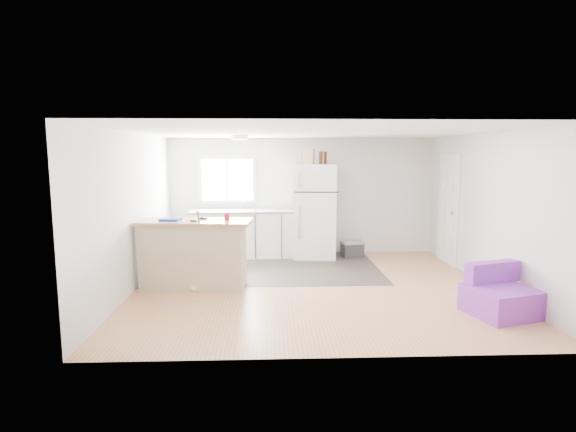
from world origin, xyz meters
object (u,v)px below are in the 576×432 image
object	(u,v)px
peninsula	(194,254)
red_cup	(227,216)
cooler	(352,249)
blue_tray	(170,219)
cardboard_box	(309,156)
bottle_right	(325,158)
bottle_left	(321,158)
kitchen_cabinets	(243,233)
purple_seat	(500,297)
cleaner_jug	(214,280)
mop	(196,276)
refrigerator	(314,211)

from	to	relation	value
peninsula	red_cup	xyz separation A→B (m)	(0.53, -0.02, 0.58)
cooler	blue_tray	distance (m)	3.88
peninsula	blue_tray	xyz separation A→B (m)	(-0.33, -0.02, 0.54)
peninsula	cardboard_box	distance (m)	3.18
peninsula	bottle_right	world-z (taller)	bottle_right
cooler	red_cup	distance (m)	3.22
cooler	cardboard_box	xyz separation A→B (m)	(-0.89, 0.01, 1.86)
cooler	bottle_left	world-z (taller)	bottle_left
cardboard_box	bottle_left	world-z (taller)	cardboard_box
peninsula	cardboard_box	bearing A→B (deg)	50.50
kitchen_cabinets	peninsula	world-z (taller)	kitchen_cabinets
purple_seat	blue_tray	world-z (taller)	blue_tray
cooler	peninsula	bearing A→B (deg)	-157.20
kitchen_cabinets	bottle_left	distance (m)	2.18
cardboard_box	bottle_right	world-z (taller)	cardboard_box
bottle_right	kitchen_cabinets	bearing A→B (deg)	177.42
cleaner_jug	cardboard_box	world-z (taller)	cardboard_box
mop	purple_seat	bearing A→B (deg)	-4.57
cooler	bottle_right	world-z (taller)	bottle_right
refrigerator	cooler	distance (m)	1.09
cooler	purple_seat	xyz separation A→B (m)	(1.32, -3.36, 0.07)
kitchen_cabinets	bottle_left	world-z (taller)	bottle_left
red_cup	bottle_left	bearing A→B (deg)	50.08
purple_seat	bottle_right	bearing A→B (deg)	103.23
peninsula	bottle_right	bearing A→B (deg)	46.57
cooler	purple_seat	bearing A→B (deg)	-80.68
refrigerator	cooler	size ratio (longest dim) A/B	3.89
peninsula	cooler	distance (m)	3.50
kitchen_cabinets	cardboard_box	xyz separation A→B (m)	(1.32, -0.11, 1.54)
cleaner_jug	purple_seat	bearing A→B (deg)	2.89
cooler	purple_seat	size ratio (longest dim) A/B	0.51
peninsula	blue_tray	world-z (taller)	blue_tray
cardboard_box	bottle_left	distance (m)	0.24
refrigerator	cardboard_box	world-z (taller)	cardboard_box
cooler	purple_seat	distance (m)	3.61
kitchen_cabinets	purple_seat	bearing A→B (deg)	-47.13
bottle_left	cleaner_jug	bearing A→B (deg)	-132.23
blue_tray	red_cup	bearing A→B (deg)	0.16
peninsula	refrigerator	world-z (taller)	refrigerator
bottle_left	cardboard_box	bearing A→B (deg)	173.68
peninsula	cleaner_jug	distance (m)	0.53
cooler	bottle_left	bearing A→B (deg)	169.38
refrigerator	cooler	xyz separation A→B (m)	(0.77, -0.04, -0.77)
kitchen_cabinets	cleaner_jug	distance (m)	2.26
peninsula	cooler	bearing A→B (deg)	39.83
cooler	mop	world-z (taller)	mop
peninsula	refrigerator	size ratio (longest dim) A/B	0.95
cooler	mop	bearing A→B (deg)	-153.76
bottle_left	bottle_right	size ratio (longest dim) A/B	1.00
kitchen_cabinets	blue_tray	distance (m)	2.42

